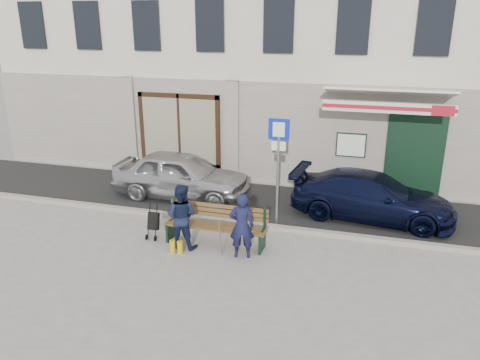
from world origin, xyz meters
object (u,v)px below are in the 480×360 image
at_px(car_silver, 181,175).
at_px(man, 242,226).
at_px(parking_sign, 278,155).
at_px(woman, 181,216).
at_px(car_navy, 372,196).
at_px(stroller, 153,222).
at_px(bench, 214,226).

bearing_deg(car_silver, man, -137.55).
bearing_deg(parking_sign, woman, -138.05).
distance_m(car_navy, woman, 5.08).
relative_size(car_silver, woman, 2.63).
distance_m(parking_sign, woman, 2.77).
relative_size(car_navy, stroller, 4.63).
xyz_separation_m(car_silver, parking_sign, (3.11, -1.23, 1.18)).
distance_m(car_navy, parking_sign, 2.87).
relative_size(parking_sign, bench, 1.16).
distance_m(car_navy, man, 4.04).
bearing_deg(man, woman, -18.35).
xyz_separation_m(parking_sign, stroller, (-2.71, -1.47, -1.47)).
bearing_deg(stroller, bench, -0.50).
height_order(parking_sign, bench, parking_sign).
bearing_deg(car_navy, parking_sign, 123.35).
bearing_deg(stroller, parking_sign, 25.39).
xyz_separation_m(car_silver, stroller, (0.40, -2.70, -0.28)).
bearing_deg(parking_sign, car_silver, 157.32).
height_order(bench, stroller, bench).
relative_size(bench, stroller, 2.65).
xyz_separation_m(woman, stroller, (-0.85, 0.27, -0.36)).
bearing_deg(bench, parking_sign, 49.24).
relative_size(parking_sign, stroller, 3.06).
xyz_separation_m(bench, woman, (-0.65, -0.34, 0.31)).
bearing_deg(man, car_navy, -147.13).
height_order(car_silver, car_navy, car_silver).
height_order(man, woman, woman).
distance_m(parking_sign, man, 2.18).
bearing_deg(car_silver, bench, -143.17).
distance_m(man, stroller, 2.35).
xyz_separation_m(car_silver, bench, (1.90, -2.63, -0.23)).
bearing_deg(bench, stroller, -177.50).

